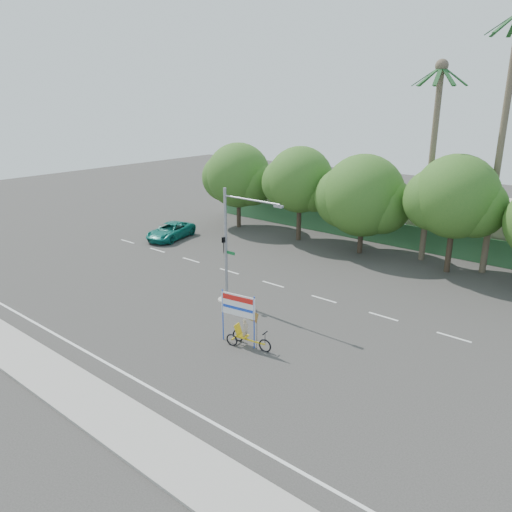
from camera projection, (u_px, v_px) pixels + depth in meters
The scene contains 14 objects.
ground at pixel (210, 335), 26.32m from camera, with size 120.00×120.00×0.00m, color #33302D.
sidewalk_near at pixel (83, 397), 20.82m from camera, with size 50.00×2.40×0.12m, color gray.
fence at pixel (391, 234), 41.72m from camera, with size 38.00×0.08×2.00m, color #336B3D.
building_left at pixel (320, 199), 50.80m from camera, with size 12.00×8.00×4.00m, color beige.
building_right at pixel (510, 230), 39.88m from camera, with size 14.00×8.00×3.60m, color beige.
tree_far_left at pixel (238, 177), 46.57m from camera, with size 7.14×6.00×7.96m.
tree_left at pixel (299, 182), 42.21m from camera, with size 6.66×5.60×8.07m.
tree_center at pixel (362, 198), 38.74m from camera, with size 7.62×6.40×7.85m.
tree_right at pixel (455, 200), 34.23m from camera, with size 6.90×5.80×8.36m.
palm_tall at pixel (504, 121), 32.47m from camera, with size 3.73×3.79×17.45m.
palm_short at pixel (434, 142), 35.70m from camera, with size 3.73×3.79×14.45m.
traffic_signal at pixel (230, 256), 29.67m from camera, with size 4.72×1.10×7.00m.
trike_billboard at pixel (243, 325), 24.91m from camera, with size 2.86×0.88×2.83m.
pickup_truck at pixel (171, 231), 43.77m from camera, with size 2.34×5.08×1.41m, color #107162.
Camera 1 is at (17.11, -16.67, 12.06)m, focal length 35.00 mm.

